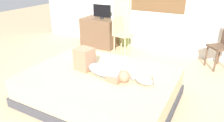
% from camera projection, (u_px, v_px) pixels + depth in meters
% --- Properties ---
extents(ground_plane, '(16.00, 16.00, 0.00)m').
position_uv_depth(ground_plane, '(96.00, 94.00, 3.47)').
color(ground_plane, tan).
extents(bed, '(2.23, 1.66, 0.45)m').
position_uv_depth(bed, '(100.00, 87.00, 3.24)').
color(bed, '#38383D').
rests_on(bed, ground).
extents(person_lying, '(0.94, 0.36, 0.34)m').
position_uv_depth(person_lying, '(99.00, 67.00, 3.10)').
color(person_lying, '#8C939E').
rests_on(person_lying, bed).
extents(cat, '(0.36, 0.12, 0.21)m').
position_uv_depth(cat, '(143.00, 80.00, 2.83)').
color(cat, gray).
rests_on(cat, bed).
extents(desk, '(0.90, 0.56, 0.74)m').
position_uv_depth(desk, '(100.00, 32.00, 5.53)').
color(desk, brown).
rests_on(desk, ground).
extents(tv_monitor, '(0.48, 0.10, 0.35)m').
position_uv_depth(tv_monitor, '(102.00, 11.00, 5.28)').
color(tv_monitor, black).
rests_on(tv_monitor, desk).
extents(cup, '(0.07, 0.07, 0.08)m').
position_uv_depth(cup, '(112.00, 18.00, 5.25)').
color(cup, white).
rests_on(cup, desk).
extents(chair_by_desk, '(0.43, 0.43, 0.86)m').
position_uv_depth(chair_by_desk, '(121.00, 32.00, 5.03)').
color(chair_by_desk, tan).
rests_on(chair_by_desk, ground).
extents(chair_spare, '(0.54, 0.54, 0.86)m').
position_uv_depth(chair_spare, '(223.00, 44.00, 4.21)').
color(chair_spare, '#4C3828').
rests_on(chair_spare, ground).
extents(curtain_left, '(0.44, 0.06, 2.32)m').
position_uv_depth(curtain_left, '(122.00, 1.00, 5.23)').
color(curtain_left, '#ADCC75').
rests_on(curtain_left, ground).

